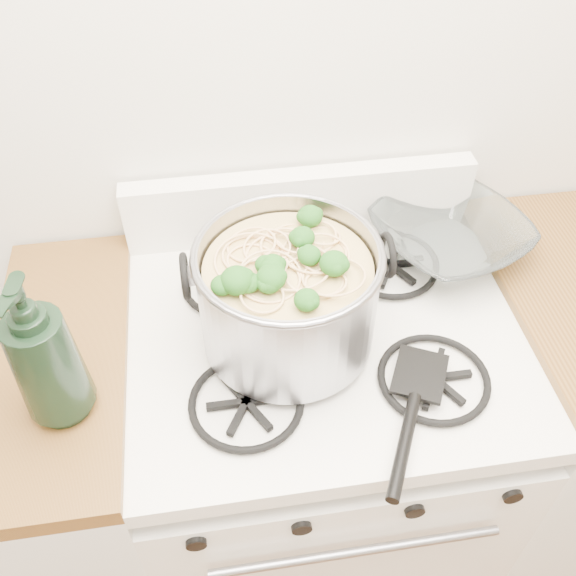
# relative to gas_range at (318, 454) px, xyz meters

# --- Properties ---
(gas_range) EXTENTS (0.76, 0.66, 0.92)m
(gas_range) POSITION_rel_gas_range_xyz_m (0.00, 0.00, 0.00)
(gas_range) COLOR white
(gas_range) RESTS_ON ground
(counter_left) EXTENTS (0.25, 0.65, 0.92)m
(counter_left) POSITION_rel_gas_range_xyz_m (-0.51, 0.00, 0.02)
(counter_left) COLOR silver
(counter_left) RESTS_ON ground
(stock_pot) EXTENTS (0.36, 0.33, 0.22)m
(stock_pot) POSITION_rel_gas_range_xyz_m (-0.08, -0.01, 0.59)
(stock_pot) COLOR #95969D
(stock_pot) RESTS_ON gas_range
(spatula) EXTENTS (0.40, 0.41, 0.02)m
(spatula) POSITION_rel_gas_range_xyz_m (0.14, -0.14, 0.50)
(spatula) COLOR black
(spatula) RESTS_ON gas_range
(glass_bowl) EXTENTS (0.16, 0.16, 0.03)m
(glass_bowl) POSITION_rel_gas_range_xyz_m (0.30, 0.17, 0.50)
(glass_bowl) COLOR white
(glass_bowl) RESTS_ON gas_range
(bottle) EXTENTS (0.13, 0.14, 0.30)m
(bottle) POSITION_rel_gas_range_xyz_m (-0.48, -0.11, 0.63)
(bottle) COLOR black
(bottle) RESTS_ON counter_left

